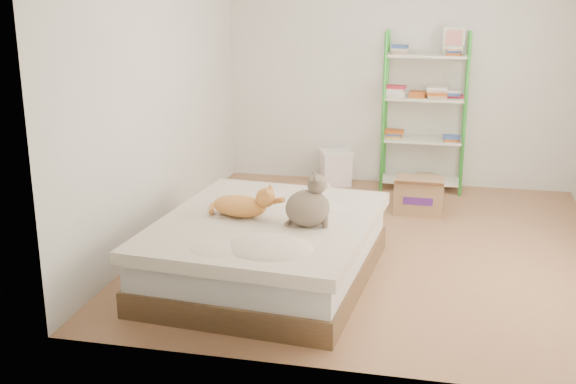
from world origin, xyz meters
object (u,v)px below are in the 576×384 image
(white_bin, at_px, (336,167))
(cardboard_box, at_px, (419,195))
(orange_cat, at_px, (239,203))
(bed, at_px, (267,249))
(grey_cat, at_px, (308,200))
(shelf_unit, at_px, (425,110))

(white_bin, bearing_deg, cardboard_box, -39.08)
(orange_cat, height_order, white_bin, orange_cat)
(bed, xyz_separation_m, grey_cat, (0.33, -0.09, 0.44))
(shelf_unit, bearing_deg, orange_cat, -114.75)
(shelf_unit, xyz_separation_m, white_bin, (-0.94, -0.03, -0.68))
(bed, bearing_deg, cardboard_box, 66.35)
(bed, height_order, grey_cat, grey_cat)
(bed, distance_m, cardboard_box, 2.23)
(shelf_unit, distance_m, white_bin, 1.16)
(grey_cat, distance_m, shelf_unit, 2.95)
(bed, distance_m, white_bin, 2.74)
(orange_cat, relative_size, grey_cat, 1.28)
(grey_cat, bearing_deg, shelf_unit, -30.08)
(orange_cat, bearing_deg, cardboard_box, 64.60)
(bed, xyz_separation_m, shelf_unit, (1.05, 2.77, 0.63))
(orange_cat, xyz_separation_m, shelf_unit, (1.27, 2.75, 0.28))
(grey_cat, bearing_deg, white_bin, -11.45)
(orange_cat, relative_size, cardboard_box, 1.06)
(bed, bearing_deg, grey_cat, -10.48)
(orange_cat, height_order, shelf_unit, shelf_unit)
(cardboard_box, bearing_deg, orange_cat, -122.26)
(orange_cat, distance_m, grey_cat, 0.57)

